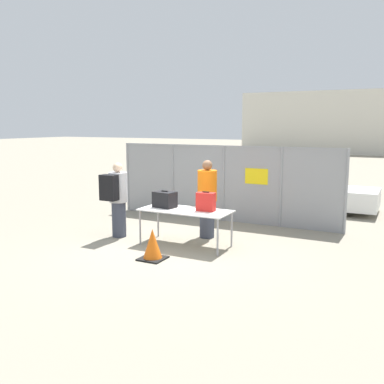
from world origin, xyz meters
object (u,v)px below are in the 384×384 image
(inspection_table, at_px, (185,212))
(security_worker_near, at_px, (207,198))
(suitcase_black, at_px, (165,200))
(traffic_cone, at_px, (153,245))
(traveler_hooded, at_px, (117,197))
(utility_trailer, at_px, (332,198))
(suitcase_red, at_px, (206,202))

(inspection_table, relative_size, security_worker_near, 1.09)
(suitcase_black, relative_size, traffic_cone, 0.85)
(traveler_hooded, height_order, utility_trailer, traveler_hooded)
(suitcase_black, distance_m, traffic_cone, 1.39)
(security_worker_near, bearing_deg, suitcase_red, 130.89)
(inspection_table, xyz_separation_m, traveler_hooded, (-1.69, -0.10, 0.21))
(suitcase_black, height_order, traffic_cone, suitcase_black)
(inspection_table, bearing_deg, suitcase_black, 175.76)
(utility_trailer, bearing_deg, traveler_hooded, -126.28)
(traveler_hooded, relative_size, security_worker_near, 0.96)
(inspection_table, height_order, security_worker_near, security_worker_near)
(security_worker_near, bearing_deg, inspection_table, 99.28)
(utility_trailer, xyz_separation_m, traffic_cone, (-2.26, -6.24, -0.13))
(suitcase_red, distance_m, utility_trailer, 5.36)
(security_worker_near, xyz_separation_m, utility_trailer, (2.03, 4.32, -0.50))
(suitcase_red, bearing_deg, suitcase_black, -177.20)
(inspection_table, bearing_deg, suitcase_red, 11.21)
(suitcase_red, height_order, traffic_cone, suitcase_red)
(security_worker_near, xyz_separation_m, traffic_cone, (-0.23, -1.92, -0.63))
(suitcase_black, distance_m, traveler_hooded, 1.18)
(inspection_table, relative_size, suitcase_red, 4.71)
(suitcase_black, relative_size, utility_trailer, 0.15)
(suitcase_black, bearing_deg, traveler_hooded, -173.21)
(suitcase_black, distance_m, utility_trailer, 5.78)
(inspection_table, height_order, traveler_hooded, traveler_hooded)
(traveler_hooded, distance_m, traffic_cone, 1.99)
(security_worker_near, distance_m, utility_trailer, 4.80)
(suitcase_red, xyz_separation_m, traffic_cone, (-0.55, -1.20, -0.69))
(inspection_table, distance_m, suitcase_red, 0.50)
(inspection_table, bearing_deg, utility_trailer, 67.29)
(utility_trailer, bearing_deg, security_worker_near, -115.14)
(traveler_hooded, relative_size, utility_trailer, 0.52)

